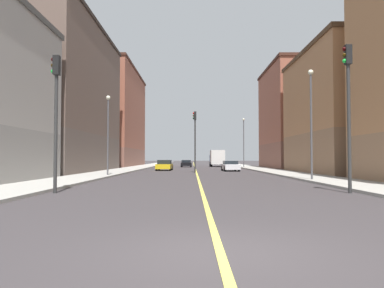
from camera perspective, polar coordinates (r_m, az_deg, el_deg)
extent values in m
plane|color=#353032|center=(6.70, 4.14, -15.99)|extent=(400.00, 400.00, 0.00)
cube|color=#9E9B93|center=(56.31, 9.60, -3.63)|extent=(3.76, 168.00, 0.15)
cube|color=#9E9B93|center=(56.16, -8.85, -3.64)|extent=(3.76, 168.00, 0.15)
cube|color=#E5D14C|center=(55.52, 0.38, -3.75)|extent=(0.16, 154.00, 0.01)
cube|color=#8F6B4F|center=(42.12, 24.22, -1.33)|extent=(11.99, 16.56, 4.08)
cube|color=#A8754C|center=(42.62, 24.10, 6.90)|extent=(11.99, 16.56, 8.11)
cube|color=#4B3422|center=(43.48, 24.01, 12.45)|extent=(12.29, 16.86, 0.40)
cube|color=brown|center=(58.72, 17.09, -1.76)|extent=(11.99, 15.96, 3.71)
cube|color=#93513D|center=(59.21, 17.01, 5.40)|extent=(11.99, 15.96, 11.05)
cube|color=#42241B|center=(60.21, 16.95, 10.81)|extent=(12.29, 16.26, 0.40)
cube|color=brown|center=(45.47, -21.25, -1.37)|extent=(11.99, 23.17, 4.14)
cube|color=brown|center=(46.27, -21.12, 8.71)|extent=(11.99, 23.17, 12.06)
cube|color=#2B221D|center=(47.81, -21.01, 16.06)|extent=(12.29, 23.47, 0.40)
cube|color=brown|center=(72.48, -13.19, -2.03)|extent=(11.99, 25.22, 3.25)
cube|color=#93513D|center=(73.01, -13.14, 4.88)|extent=(11.99, 25.22, 14.32)
cube|color=#42241B|center=(74.25, -13.09, 10.53)|extent=(12.29, 25.52, 0.40)
cylinder|color=#2D2D2D|center=(18.72, 22.51, 2.19)|extent=(0.16, 0.16, 5.91)
cube|color=black|center=(19.27, 22.37, 12.34)|extent=(0.28, 0.32, 0.90)
sphere|color=#320404|center=(19.28, 21.91, 13.16)|extent=(0.20, 0.20, 0.20)
sphere|color=#352204|center=(19.21, 21.92, 12.35)|extent=(0.20, 0.20, 0.20)
sphere|color=green|center=(19.14, 21.93, 11.54)|extent=(0.20, 0.20, 0.20)
cylinder|color=#2D2D2D|center=(18.36, -19.99, 1.46)|extent=(0.16, 0.16, 5.42)
cube|color=black|center=(18.81, -19.86, 11.11)|extent=(0.28, 0.32, 0.90)
sphere|color=#320404|center=(18.93, -20.32, 11.88)|extent=(0.20, 0.20, 0.20)
sphere|color=#352204|center=(18.86, -20.33, 11.05)|extent=(0.20, 0.20, 0.20)
sphere|color=green|center=(18.80, -20.34, 10.22)|extent=(0.20, 0.20, 0.20)
cylinder|color=#2D2D2D|center=(41.19, 0.36, -0.32)|extent=(0.16, 0.16, 5.77)
cube|color=black|center=(41.43, 0.36, 4.30)|extent=(0.28, 0.32, 0.90)
sphere|color=red|center=(41.46, 0.14, 4.67)|extent=(0.20, 0.20, 0.20)
sphere|color=#352204|center=(41.42, 0.14, 4.29)|extent=(0.20, 0.20, 0.20)
sphere|color=black|center=(41.39, 0.14, 3.90)|extent=(0.20, 0.20, 0.20)
cylinder|color=#4C4C51|center=(27.19, 17.45, 2.53)|extent=(0.14, 0.14, 7.21)
sphere|color=#EAEACC|center=(27.74, 17.37, 10.29)|extent=(0.36, 0.36, 0.36)
cylinder|color=#4C4C51|center=(33.26, -12.69, 1.05)|extent=(0.14, 0.14, 6.51)
sphere|color=#EAEACC|center=(33.61, -12.64, 6.85)|extent=(0.36, 0.36, 0.36)
cylinder|color=#4C4C51|center=(60.32, 7.70, 0.05)|extent=(0.14, 0.14, 7.40)
sphere|color=#EAEACC|center=(60.58, 7.68, 3.70)|extent=(0.36, 0.36, 0.36)
cube|color=white|center=(46.27, 5.70, -3.43)|extent=(1.98, 4.64, 0.61)
cube|color=black|center=(46.28, 5.69, -2.80)|extent=(1.67, 2.23, 0.41)
cylinder|color=black|center=(47.57, 4.47, -3.64)|extent=(0.24, 0.65, 0.64)
cylinder|color=black|center=(47.79, 6.44, -3.63)|extent=(0.24, 0.65, 0.64)
cylinder|color=black|center=(44.76, 4.90, -3.74)|extent=(0.24, 0.65, 0.64)
cylinder|color=black|center=(45.00, 6.99, -3.72)|extent=(0.24, 0.65, 0.64)
cube|color=gold|center=(48.47, -4.29, -3.38)|extent=(2.00, 4.42, 0.59)
cube|color=black|center=(48.46, -4.29, -2.73)|extent=(1.71, 2.02, 0.52)
cylinder|color=black|center=(49.91, -5.11, -3.57)|extent=(0.24, 0.65, 0.64)
cylinder|color=black|center=(49.74, -3.14, -3.58)|extent=(0.24, 0.65, 0.64)
cylinder|color=black|center=(47.22, -5.49, -3.65)|extent=(0.24, 0.65, 0.64)
cylinder|color=black|center=(47.04, -3.42, -3.66)|extent=(0.24, 0.65, 0.64)
cube|color=black|center=(66.21, -0.97, -3.05)|extent=(1.84, 4.55, 0.57)
cube|color=black|center=(66.20, -0.97, -2.62)|extent=(1.60, 2.04, 0.42)
cylinder|color=black|center=(67.64, -1.64, -3.19)|extent=(0.23, 0.64, 0.64)
cylinder|color=black|center=(67.61, -0.25, -3.19)|extent=(0.23, 0.64, 0.64)
cylinder|color=black|center=(64.83, -1.73, -3.23)|extent=(0.23, 0.64, 0.64)
cylinder|color=black|center=(64.80, -0.27, -3.23)|extent=(0.23, 0.64, 0.64)
cube|color=navy|center=(71.74, 3.54, -2.36)|extent=(2.42, 1.94, 1.84)
cube|color=silver|center=(68.07, 3.74, -2.01)|extent=(2.42, 4.58, 2.51)
cylinder|color=black|center=(71.34, 2.67, -3.02)|extent=(0.30, 0.90, 0.90)
cylinder|color=black|center=(71.48, 4.45, -3.02)|extent=(0.30, 0.90, 0.90)
cylinder|color=black|center=(67.04, 2.85, -3.08)|extent=(0.30, 0.90, 0.90)
cylinder|color=black|center=(67.19, 4.74, -3.08)|extent=(0.30, 0.90, 0.90)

